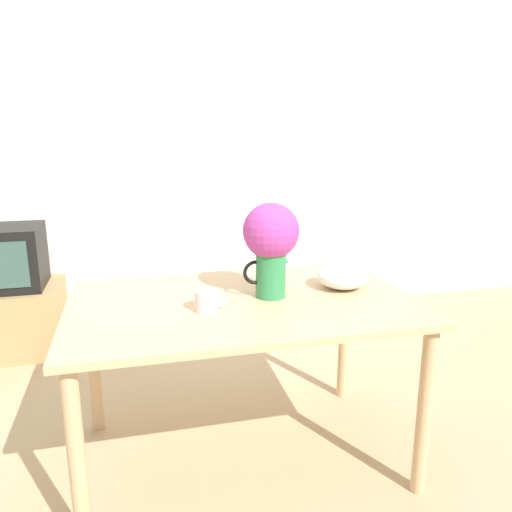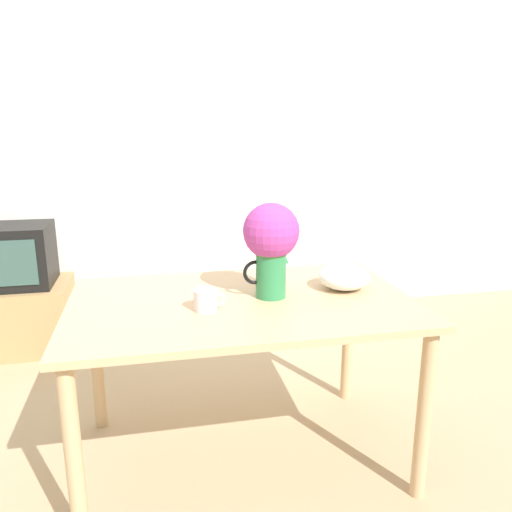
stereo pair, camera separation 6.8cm
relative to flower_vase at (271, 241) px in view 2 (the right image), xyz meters
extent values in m
plane|color=tan|center=(-0.33, -0.01, -1.02)|extent=(12.00, 12.00, 0.00)
cube|color=silver|center=(-0.33, 1.89, 0.28)|extent=(8.00, 0.05, 2.60)
cube|color=tan|center=(-0.13, -0.01, -0.26)|extent=(1.44, 0.91, 0.03)
cylinder|color=tan|center=(-0.79, -0.41, -0.65)|extent=(0.06, 0.06, 0.74)
cylinder|color=tan|center=(0.53, -0.41, -0.65)|extent=(0.06, 0.06, 0.74)
cylinder|color=tan|center=(-0.79, 0.38, -0.65)|extent=(0.06, 0.06, 0.74)
cylinder|color=tan|center=(0.53, 0.38, -0.65)|extent=(0.06, 0.06, 0.74)
cylinder|color=#2D844C|center=(0.00, 0.00, -0.15)|extent=(0.13, 0.13, 0.20)
cone|color=#2D844C|center=(0.06, 0.00, -0.07)|extent=(0.05, 0.05, 0.05)
torus|color=black|center=(-0.07, 0.00, -0.14)|extent=(0.11, 0.02, 0.11)
sphere|color=#3D7033|center=(0.00, 0.00, 0.00)|extent=(0.18, 0.18, 0.18)
sphere|color=#B23D99|center=(0.00, 0.00, 0.04)|extent=(0.24, 0.24, 0.24)
cylinder|color=silver|center=(-0.29, -0.11, -0.20)|extent=(0.09, 0.09, 0.09)
torus|color=silver|center=(-0.24, -0.11, -0.20)|extent=(0.06, 0.01, 0.06)
ellipsoid|color=white|center=(0.35, 0.04, -0.19)|extent=(0.23, 0.23, 0.11)
cube|color=tan|center=(-1.41, 1.47, -0.79)|extent=(0.68, 0.52, 0.45)
cube|color=black|center=(-1.41, 1.47, -0.36)|extent=(0.51, 0.41, 0.41)
cube|color=#33514C|center=(-1.41, 1.26, -0.36)|extent=(0.39, 0.01, 0.29)
camera|label=1|loc=(-0.55, -1.97, 0.46)|focal=35.00mm
camera|label=2|loc=(-0.48, -1.99, 0.46)|focal=35.00mm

